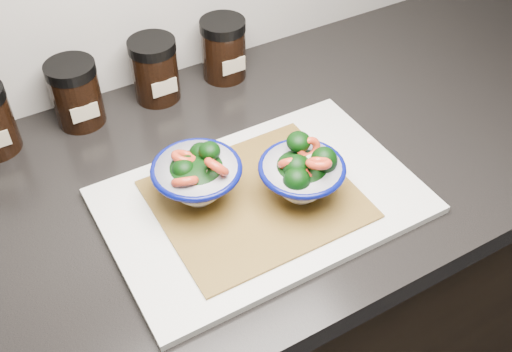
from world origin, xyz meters
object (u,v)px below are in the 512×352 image
cutting_board (262,201)px  bowl_right (302,174)px  spice_jar_d (155,70)px  bowl_left (197,176)px  spice_jar_c (76,93)px  spice_jar_e (224,49)px

cutting_board → bowl_right: (0.05, -0.03, 0.05)m
cutting_board → bowl_right: bowl_right is taller
spice_jar_d → bowl_left: bearing=-100.8°
spice_jar_c → spice_jar_d: same height
bowl_right → spice_jar_d: 0.35m
cutting_board → spice_jar_d: (-0.03, 0.32, 0.05)m
spice_jar_c → spice_jar_d: bearing=0.0°
cutting_board → spice_jar_e: (0.11, 0.32, 0.05)m
spice_jar_c → spice_jar_e: 0.27m
spice_jar_c → bowl_right: bearing=-58.0°
bowl_right → spice_jar_e: (0.06, 0.35, 0.00)m
bowl_left → spice_jar_e: bearing=56.0°
bowl_left → spice_jar_d: size_ratio=1.14×
spice_jar_d → cutting_board: bearing=-85.2°
spice_jar_c → cutting_board: bearing=-62.6°
spice_jar_d → spice_jar_e: same height
bowl_left → spice_jar_c: 0.29m
spice_jar_c → spice_jar_e: size_ratio=1.00×
bowl_left → bowl_right: 0.15m
bowl_right → spice_jar_c: size_ratio=1.10×
bowl_left → bowl_right: size_ratio=1.04×
cutting_board → spice_jar_e: spice_jar_e is taller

